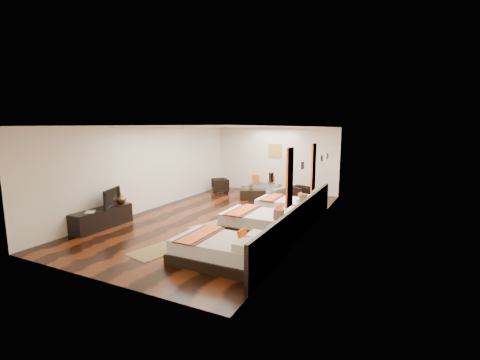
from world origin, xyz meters
The scene contains 30 objects.
floor centered at (0.00, 0.00, 0.00)m, with size 5.50×9.50×0.01m, color black.
ceiling centered at (0.00, 0.00, 2.80)m, with size 5.50×9.50×0.01m, color white.
back_wall centered at (0.00, 4.75, 1.40)m, with size 5.50×0.01×2.80m, color silver.
left_wall centered at (-2.75, 0.00, 1.40)m, with size 0.01×9.50×2.80m, color silver.
right_wall centered at (2.75, 0.00, 1.40)m, with size 0.01×9.50×2.80m, color silver.
headboard_panel centered at (2.71, -0.80, 0.45)m, with size 0.08×6.60×0.90m, color black.
bed_near centered at (1.70, -3.04, 0.27)m, with size 2.04×1.28×0.78m.
bed_mid centered at (1.70, -0.85, 0.28)m, with size 2.14×1.34×0.81m.
bed_far centered at (1.69, 1.31, 0.25)m, with size 1.93×1.21×0.74m.
nightstand_a centered at (2.44, -1.74, 0.32)m, with size 0.46×0.46×0.92m.
nightstand_b centered at (2.44, 0.41, 0.31)m, with size 0.45×0.45×0.88m.
jute_mat_near centered at (0.03, -3.13, 0.01)m, with size 0.75×1.20×0.01m, color olive.
jute_mat_mid centered at (0.20, -0.96, 0.01)m, with size 0.75×1.20×0.01m, color olive.
jute_mat_far centered at (0.30, 1.21, 0.01)m, with size 0.75×1.20×0.01m, color olive.
tv_console centered at (-2.50, -2.43, 0.28)m, with size 0.50×1.80×0.55m, color black.
tv centered at (-2.45, -2.20, 0.82)m, with size 0.94×0.12×0.54m, color black.
book centered at (-2.50, -2.95, 0.56)m, with size 0.23×0.30×0.03m, color black.
figurine centered at (-2.50, -1.72, 0.71)m, with size 0.31×0.31×0.33m, color brown.
sofa centered at (-0.16, 3.80, 0.27)m, with size 1.82×0.71×0.53m, color slate.
armchair_left centered at (-2.03, 3.43, 0.31)m, with size 0.66×0.68×0.62m, color black.
armchair_right centered at (1.52, 3.32, 0.29)m, with size 0.63×0.65×0.59m, color black.
coffee_table centered at (-0.16, 2.75, 0.20)m, with size 1.00×0.50×0.40m, color black.
table_plant centered at (-0.27, 2.79, 0.54)m, with size 0.24×0.21×0.27m, color #28591D.
orange_panel_a centered at (2.73, -1.90, 1.70)m, with size 0.04×0.40×1.30m, color #D86014.
orange_panel_b centered at (2.73, 0.30, 1.70)m, with size 0.04×0.40×1.30m, color #D86014.
sconce_near centered at (2.70, -3.00, 1.85)m, with size 0.07×0.12×0.18m.
sconce_mid centered at (2.70, -0.80, 1.85)m, with size 0.07×0.12×0.18m.
sconce_far centered at (2.70, 1.40, 1.85)m, with size 0.07×0.12×0.18m.
sconce_lounge centered at (2.70, 2.30, 1.85)m, with size 0.07×0.12×0.18m.
gold_artwork centered at (0.00, 4.73, 1.80)m, with size 0.60×0.04×0.60m, color #AD873F.
Camera 1 is at (4.80, -8.63, 2.75)m, focal length 24.26 mm.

